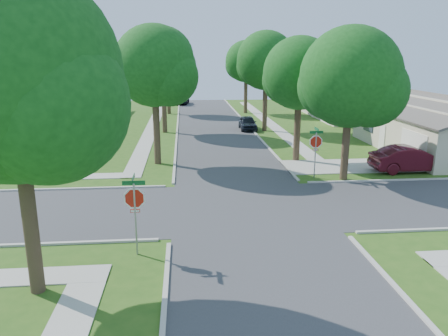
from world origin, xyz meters
name	(u,v)px	position (x,y,z in m)	size (l,w,h in m)	color
ground	(247,207)	(0.00, 0.00, 0.00)	(100.00, 100.00, 0.00)	#2A5116
road_ns	(247,207)	(0.00, 0.00, 0.00)	(7.00, 100.00, 0.02)	#333335
sidewalk_ne	(269,122)	(6.10, 26.00, 0.02)	(1.20, 40.00, 0.04)	#9E9B91
sidewalk_nw	(153,124)	(-6.10, 26.00, 0.02)	(1.20, 40.00, 0.04)	#9E9B91
driveway	(351,166)	(7.90, 7.10, 0.03)	(8.80, 3.60, 0.05)	#9E9B91
stop_sign_sw	(135,202)	(-4.70, -4.70, 2.03)	(1.05, 0.80, 2.98)	gray
stop_sign_ne	(316,144)	(4.70, 4.70, 2.03)	(1.05, 0.80, 2.98)	gray
tree_e_near	(300,77)	(4.75, 9.01, 5.64)	(4.97, 4.80, 8.28)	#38281C
tree_e_mid	(267,63)	(4.76, 21.01, 6.25)	(5.59, 5.40, 9.21)	#38281C
tree_e_far	(246,63)	(4.75, 34.01, 5.98)	(5.17, 5.00, 8.72)	#38281C
tree_w_near	(155,70)	(-4.64, 9.01, 6.12)	(5.38, 5.20, 8.97)	#38281C
tree_w_mid	(163,61)	(-4.64, 21.01, 6.49)	(5.80, 5.60, 9.56)	#38281C
tree_w_far	(168,68)	(-4.65, 34.01, 5.51)	(4.76, 4.60, 8.04)	#38281C
tree_sw_corner	(16,85)	(-7.44, -6.99, 6.26)	(6.21, 6.00, 9.55)	#38281C
tree_ne_corner	(351,82)	(6.36, 4.21, 5.59)	(5.80, 5.60, 8.66)	#38281C
house_ne_near	(438,131)	(15.99, 11.00, 1.52)	(8.42, 13.60, 4.23)	#BAB193
house_ne_far	(349,104)	(15.99, 29.00, 1.52)	(8.42, 13.60, 4.23)	#BAB193
house_nw_near	(13,129)	(-15.99, 15.00, 1.52)	(8.42, 13.60, 4.23)	#BAB193
house_nw_far	(69,104)	(-15.99, 32.00, 1.52)	(8.42, 13.60, 4.23)	#BAB193
car_driveway	(410,159)	(11.00, 5.50, 0.80)	(1.69, 4.84, 1.60)	#4A0F19
car_curb_east	(248,123)	(3.20, 21.76, 0.65)	(1.54, 3.83, 1.30)	black
car_curb_west	(182,99)	(-3.20, 44.55, 0.69)	(1.93, 4.75, 1.38)	black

